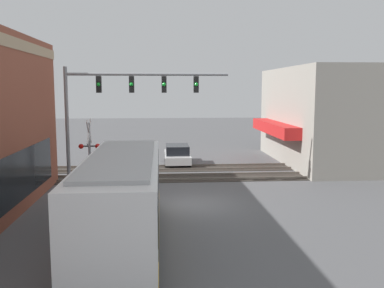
# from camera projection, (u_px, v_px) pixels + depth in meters

# --- Properties ---
(ground_plane) EXTENTS (120.00, 120.00, 0.00)m
(ground_plane) POSITION_uv_depth(u_px,v_px,m) (191.00, 204.00, 20.32)
(ground_plane) COLOR #565659
(shop_building) EXTENTS (12.98, 9.91, 6.96)m
(shop_building) POSITION_uv_depth(u_px,v_px,m) (340.00, 116.00, 31.55)
(shop_building) COLOR gray
(shop_building) RESTS_ON ground
(city_bus) EXTENTS (10.03, 2.59, 3.14)m
(city_bus) POSITION_uv_depth(u_px,v_px,m) (122.00, 194.00, 15.18)
(city_bus) COLOR white
(city_bus) RESTS_ON ground
(traffic_signal_gantry) EXTENTS (0.42, 8.91, 6.63)m
(traffic_signal_gantry) POSITION_uv_depth(u_px,v_px,m) (122.00, 96.00, 23.28)
(traffic_signal_gantry) COLOR gray
(traffic_signal_gantry) RESTS_ON ground
(crossing_signal) EXTENTS (1.41, 1.18, 3.81)m
(crossing_signal) POSITION_uv_depth(u_px,v_px,m) (89.00, 146.00, 23.62)
(crossing_signal) COLOR gray
(crossing_signal) RESTS_ON ground
(rail_track_near) EXTENTS (2.60, 60.00, 0.15)m
(rail_track_near) POSITION_uv_depth(u_px,v_px,m) (184.00, 178.00, 26.25)
(rail_track_near) COLOR #332D28
(rail_track_near) RESTS_ON ground
(rail_track_far) EXTENTS (2.60, 60.00, 0.15)m
(rail_track_far) POSITION_uv_depth(u_px,v_px,m) (181.00, 168.00, 29.42)
(rail_track_far) COLOR #332D28
(rail_track_far) RESTS_ON ground
(parked_car_white) EXTENTS (4.42, 1.82, 1.43)m
(parked_car_white) POSITION_uv_depth(u_px,v_px,m) (177.00, 155.00, 31.01)
(parked_car_white) COLOR silver
(parked_car_white) RESTS_ON ground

